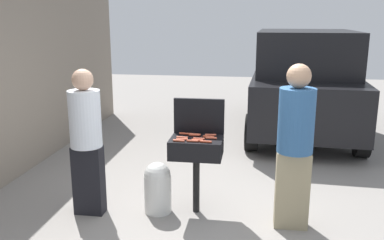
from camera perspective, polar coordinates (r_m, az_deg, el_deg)
name	(u,v)px	position (r m, az deg, el deg)	size (l,w,h in m)	color
ground_plane	(210,216)	(5.01, 2.41, -12.93)	(24.00, 24.00, 0.00)	gray
house_wall_side	(8,72)	(6.51, -23.83, 6.04)	(0.24, 8.00, 3.02)	gray
bbq_grill	(196,150)	(4.83, 0.60, -4.13)	(0.60, 0.44, 0.91)	black
grill_lid_open	(199,116)	(4.95, 0.96, 0.53)	(0.60, 0.05, 0.42)	black
hot_dog_0	(199,139)	(4.72, 0.94, -2.59)	(0.03, 0.03, 0.13)	#B74C33
hot_dog_1	(211,135)	(4.88, 2.56, -2.05)	(0.03, 0.03, 0.13)	#B74C33
hot_dog_2	(195,134)	(4.90, 0.46, -1.99)	(0.03, 0.03, 0.13)	#C6593D
hot_dog_3	(197,140)	(4.66, 0.72, -2.80)	(0.03, 0.03, 0.13)	#AD4228
hot_dog_4	(182,139)	(4.71, -1.37, -2.64)	(0.03, 0.03, 0.13)	#C6593D
hot_dog_5	(212,138)	(4.76, 2.69, -2.48)	(0.03, 0.03, 0.13)	#C6593D
hot_dog_6	(209,137)	(4.81, 2.28, -2.29)	(0.03, 0.03, 0.13)	#AD4228
hot_dog_7	(182,138)	(4.77, -1.34, -2.41)	(0.03, 0.03, 0.13)	#C6593D
hot_dog_8	(206,142)	(4.62, 1.90, -2.98)	(0.03, 0.03, 0.13)	#AD4228
hot_dog_9	(193,141)	(4.64, 0.08, -2.88)	(0.03, 0.03, 0.13)	#B74C33
hot_dog_10	(185,134)	(4.93, -1.01, -1.88)	(0.03, 0.03, 0.13)	#AD4228
hot_dog_11	(179,141)	(4.66, -1.82, -2.83)	(0.03, 0.03, 0.13)	#C6593D
hot_dog_12	(194,135)	(4.87, 0.33, -2.08)	(0.03, 0.03, 0.13)	#AD4228
propane_tank	(158,186)	(5.00, -4.71, -9.02)	(0.32, 0.32, 0.62)	silver
person_left	(86,137)	(4.91, -14.25, -2.32)	(0.36, 0.36, 1.71)	black
person_right	(295,142)	(4.55, 13.88, -2.89)	(0.38, 0.38, 1.80)	gray
parked_minivan	(303,81)	(8.63, 14.92, 5.13)	(2.20, 4.48, 2.02)	black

